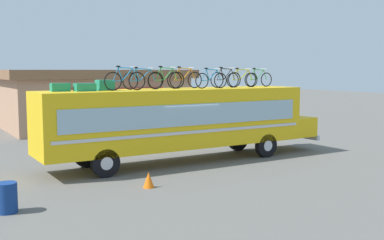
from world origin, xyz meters
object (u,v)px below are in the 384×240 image
Objects in this scene: bus at (183,119)px; traffic_cone at (149,180)px; rooftop_bicycle_3 at (166,79)px; rooftop_bicycle_4 at (185,79)px; rooftop_bicycle_7 at (242,79)px; rooftop_bicycle_1 at (125,80)px; trash_bin at (7,198)px; luggage_bag_3 at (105,85)px; rooftop_bicycle_2 at (143,80)px; rooftop_bicycle_8 at (258,79)px; rooftop_bicycle_6 at (226,79)px; luggage_bag_2 at (85,87)px; rooftop_bicycle_5 at (211,80)px; luggage_bag_1 at (60,87)px.

bus is 4.81m from traffic_cone.
rooftop_bicycle_4 is at bearing 5.24° from rooftop_bicycle_3.
rooftop_bicycle_4 is 2.95m from rooftop_bicycle_7.
rooftop_bicycle_3 is at bearing 12.62° from rooftop_bicycle_1.
bus is 15.69× the size of trash_bin.
rooftop_bicycle_2 is at bearing -0.01° from luggage_bag_3.
rooftop_bicycle_8 is (4.26, 0.23, 1.62)m from bus.
rooftop_bicycle_4 is 2.01m from rooftop_bicycle_6.
luggage_bag_2 is 5.78m from trash_bin.
rooftop_bicycle_2 is 4.98m from traffic_cone.
bus is at bearing 4.46° from rooftop_bicycle_1.
rooftop_bicycle_7 is at bearing -175.38° from rooftop_bicycle_8.
rooftop_bicycle_8 is (7.57, -0.05, 0.17)m from luggage_bag_3.
rooftop_bicycle_2 reaches higher than trash_bin.
bus is at bearing -4.76° from luggage_bag_3.
rooftop_bicycle_7 is at bearing -3.67° from rooftop_bicycle_4.
traffic_cone is at bearing -72.47° from luggage_bag_2.
rooftop_bicycle_4 reaches higher than luggage_bag_3.
rooftop_bicycle_1 is (1.53, -0.18, 0.25)m from luggage_bag_2.
rooftop_bicycle_1 is at bearing 34.51° from trash_bin.
rooftop_bicycle_5 is (3.00, -0.49, -0.01)m from rooftop_bicycle_2.
rooftop_bicycle_2 reaches higher than rooftop_bicycle_8.
rooftop_bicycle_2 is (1.61, -0.00, 0.18)m from luggage_bag_3.
luggage_bag_1 is at bearing 179.11° from rooftop_bicycle_7.
rooftop_bicycle_1 reaches higher than bus.
bus is 3.64m from rooftop_bicycle_7.
luggage_bag_3 reaches higher than traffic_cone.
rooftop_bicycle_2 is 2.14× the size of trash_bin.
luggage_bag_3 is at bearing 173.98° from rooftop_bicycle_5.
rooftop_bicycle_8 is (6.94, 0.44, -0.03)m from rooftop_bicycle_1.
luggage_bag_3 is (-3.31, 0.28, 1.45)m from bus.
rooftop_bicycle_2 is at bearing 177.72° from rooftop_bicycle_6.
rooftop_bicycle_1 reaches higher than trash_bin.
rooftop_bicycle_1 is 0.96× the size of rooftop_bicycle_2.
rooftop_bicycle_3 is at bearing 158.40° from bus.
luggage_bag_2 is at bearing 46.16° from trash_bin.
rooftop_bicycle_4 is (5.35, 0.06, 0.24)m from luggage_bag_1.
rooftop_bicycle_7 is at bearing 3.43° from rooftop_bicycle_1.
bus is at bearing 25.43° from trash_bin.
bus is 2.83m from rooftop_bicycle_6.
rooftop_bicycle_2 is (0.98, 0.48, -0.01)m from rooftop_bicycle_1.
trash_bin is at bearing -154.57° from bus.
rooftop_bicycle_5 is 10.12m from trash_bin.
rooftop_bicycle_1 reaches higher than rooftop_bicycle_7.
traffic_cone is at bearing -148.71° from rooftop_bicycle_6.
rooftop_bicycle_1 is at bearing -153.68° from rooftop_bicycle_2.
trash_bin is (-3.49, -3.64, -2.82)m from luggage_bag_2.
luggage_bag_2 is 4.49m from traffic_cone.
luggage_bag_3 is 0.36× the size of rooftop_bicycle_4.
bus is 8.03× the size of rooftop_bicycle_8.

